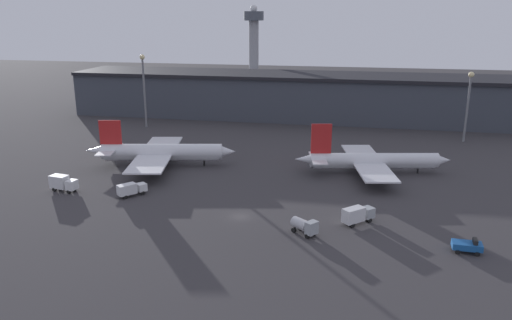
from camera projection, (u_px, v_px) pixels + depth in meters
name	position (u px, v px, depth m)	size (l,w,h in m)	color
ground	(240.00, 216.00, 101.70)	(600.00, 600.00, 0.00)	#383538
terminal_building	(300.00, 96.00, 194.70)	(178.25, 27.18, 17.28)	#3D424C
airplane_0	(160.00, 152.00, 134.50)	(40.52, 37.10, 12.56)	silver
airplane_1	(372.00, 161.00, 128.21)	(40.07, 34.07, 13.04)	silver
service_vehicle_0	(304.00, 226.00, 93.12)	(5.54, 4.95, 3.11)	#9EA3A8
service_vehicle_1	(131.00, 189.00, 112.51)	(5.84, 6.44, 3.02)	white
service_vehicle_2	(357.00, 215.00, 97.68)	(6.62, 6.53, 3.50)	#9EA3A8
service_vehicle_3	(467.00, 246.00, 86.13)	(5.05, 2.77, 2.65)	#195199
service_vehicle_4	(63.00, 183.00, 115.74)	(6.84, 3.53, 3.66)	white
lamp_post_0	(144.00, 82.00, 176.72)	(1.80, 1.80, 25.92)	slate
lamp_post_1	(469.00, 97.00, 156.47)	(1.80, 1.80, 22.36)	slate
control_tower	(254.00, 46.00, 228.80)	(9.00, 9.00, 43.33)	#99999E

